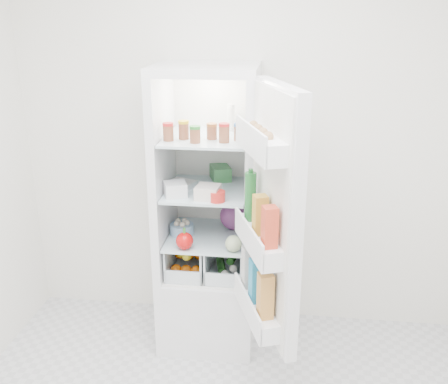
# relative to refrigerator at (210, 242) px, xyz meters

# --- Properties ---
(room_walls) EXTENTS (3.02, 3.02, 2.61)m
(room_walls) POSITION_rel_refrigerator_xyz_m (0.20, -1.25, 0.93)
(room_walls) COLOR white
(room_walls) RESTS_ON ground
(refrigerator) EXTENTS (0.60, 0.60, 1.80)m
(refrigerator) POSITION_rel_refrigerator_xyz_m (0.00, 0.00, 0.00)
(refrigerator) COLOR white
(refrigerator) RESTS_ON ground
(shelf_low) EXTENTS (0.49, 0.53, 0.01)m
(shelf_low) POSITION_rel_refrigerator_xyz_m (-0.00, -0.06, 0.07)
(shelf_low) COLOR silver
(shelf_low) RESTS_ON refrigerator
(shelf_mid) EXTENTS (0.49, 0.53, 0.02)m
(shelf_mid) POSITION_rel_refrigerator_xyz_m (-0.00, -0.06, 0.38)
(shelf_mid) COLOR silver
(shelf_mid) RESTS_ON refrigerator
(shelf_top) EXTENTS (0.49, 0.53, 0.02)m
(shelf_top) POSITION_rel_refrigerator_xyz_m (-0.00, -0.06, 0.71)
(shelf_top) COLOR silver
(shelf_top) RESTS_ON refrigerator
(crisper_left) EXTENTS (0.23, 0.46, 0.22)m
(crisper_left) POSITION_rel_refrigerator_xyz_m (-0.12, -0.06, -0.06)
(crisper_left) COLOR silver
(crisper_left) RESTS_ON refrigerator
(crisper_right) EXTENTS (0.23, 0.46, 0.22)m
(crisper_right) POSITION_rel_refrigerator_xyz_m (0.12, -0.06, -0.06)
(crisper_right) COLOR silver
(crisper_right) RESTS_ON refrigerator
(condiment_jars) EXTENTS (0.46, 0.16, 0.08)m
(condiment_jars) POSITION_rel_refrigerator_xyz_m (-0.00, -0.17, 0.76)
(condiment_jars) COLOR #B21919
(condiment_jars) RESTS_ON shelf_top
(squeeze_bottle) EXTENTS (0.06, 0.06, 0.16)m
(squeeze_bottle) POSITION_rel_refrigerator_xyz_m (0.12, 0.10, 0.80)
(squeeze_bottle) COLOR silver
(squeeze_bottle) RESTS_ON shelf_top
(tub_white) EXTENTS (0.16, 0.16, 0.08)m
(tub_white) POSITION_rel_refrigerator_xyz_m (-0.17, -0.20, 0.43)
(tub_white) COLOR silver
(tub_white) RESTS_ON shelf_mid
(tub_cream) EXTENTS (0.15, 0.15, 0.08)m
(tub_cream) POSITION_rel_refrigerator_xyz_m (0.03, -0.23, 0.43)
(tub_cream) COLOR silver
(tub_cream) RESTS_ON shelf_mid
(tin_red) EXTENTS (0.12, 0.12, 0.06)m
(tin_red) POSITION_rel_refrigerator_xyz_m (0.09, -0.27, 0.42)
(tin_red) COLOR red
(tin_red) RESTS_ON shelf_mid
(foil_tray) EXTENTS (0.19, 0.17, 0.04)m
(foil_tray) POSITION_rel_refrigerator_xyz_m (-0.16, -0.05, 0.41)
(foil_tray) COLOR silver
(foil_tray) RESTS_ON shelf_mid
(tub_green) EXTENTS (0.16, 0.19, 0.09)m
(tub_green) POSITION_rel_refrigerator_xyz_m (0.06, 0.13, 0.44)
(tub_green) COLOR #408E4B
(tub_green) RESTS_ON shelf_mid
(red_cabbage) EXTENTS (0.18, 0.18, 0.18)m
(red_cabbage) POSITION_rel_refrigerator_xyz_m (0.15, 0.05, 0.17)
(red_cabbage) COLOR #531C4D
(red_cabbage) RESTS_ON shelf_low
(bell_pepper) EXTENTS (0.10, 0.10, 0.10)m
(bell_pepper) POSITION_rel_refrigerator_xyz_m (-0.11, -0.28, 0.13)
(bell_pepper) COLOR red
(bell_pepper) RESTS_ON shelf_low
(mushroom_bowl) EXTENTS (0.16, 0.16, 0.07)m
(mushroom_bowl) POSITION_rel_refrigerator_xyz_m (-0.17, -0.07, 0.12)
(mushroom_bowl) COLOR #89ADCD
(mushroom_bowl) RESTS_ON shelf_low
(salad_bag) EXTENTS (0.10, 0.10, 0.10)m
(salad_bag) POSITION_rel_refrigerator_xyz_m (0.18, -0.27, 0.13)
(salad_bag) COLOR #ACBC8D
(salad_bag) RESTS_ON shelf_low
(citrus_pile) EXTENTS (0.20, 0.31, 0.16)m
(citrus_pile) POSITION_rel_refrigerator_xyz_m (-0.13, -0.10, -0.08)
(citrus_pile) COLOR orange
(citrus_pile) RESTS_ON refrigerator
(veg_pile) EXTENTS (0.16, 0.30, 0.10)m
(veg_pile) POSITION_rel_refrigerator_xyz_m (0.13, -0.06, -0.10)
(veg_pile) COLOR #1B4B19
(veg_pile) RESTS_ON refrigerator
(fridge_door) EXTENTS (0.35, 0.58, 1.30)m
(fridge_door) POSITION_rel_refrigerator_xyz_m (0.40, -0.62, 0.43)
(fridge_door) COLOR white
(fridge_door) RESTS_ON refrigerator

